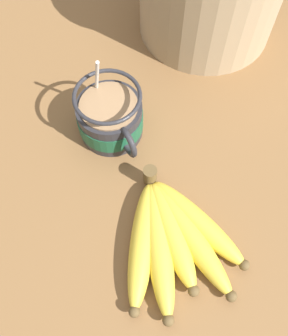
# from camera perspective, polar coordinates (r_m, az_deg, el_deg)

# --- Properties ---
(table) EXTENTS (0.93, 0.93, 0.03)m
(table) POSITION_cam_1_polar(r_m,az_deg,el_deg) (0.59, -2.36, 1.07)
(table) COLOR brown
(table) RESTS_ON ground
(coffee_mug) EXTENTS (0.14, 0.10, 0.14)m
(coffee_mug) POSITION_cam_1_polar(r_m,az_deg,el_deg) (0.57, -5.51, 7.44)
(coffee_mug) COLOR #28282D
(coffee_mug) RESTS_ON table
(banana_bunch) EXTENTS (0.21, 0.18, 0.04)m
(banana_bunch) POSITION_cam_1_polar(r_m,az_deg,el_deg) (0.51, 4.23, -10.39)
(banana_bunch) COLOR brown
(banana_bunch) RESTS_ON table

